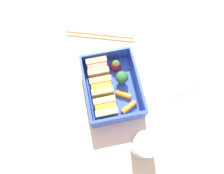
% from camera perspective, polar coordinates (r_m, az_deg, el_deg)
% --- Properties ---
extents(ground_plane, '(1.20, 1.20, 0.02)m').
position_cam_1_polar(ground_plane, '(0.58, 0.00, -1.22)').
color(ground_plane, '#E2B096').
extents(bento_tray, '(0.17, 0.13, 0.01)m').
position_cam_1_polar(bento_tray, '(0.56, 0.00, -0.71)').
color(bento_tray, blue).
rests_on(bento_tray, ground_plane).
extents(bento_rim, '(0.17, 0.13, 0.05)m').
position_cam_1_polar(bento_rim, '(0.53, 0.00, 0.32)').
color(bento_rim, blue).
rests_on(bento_rim, bento_tray).
extents(sandwich_left, '(0.04, 0.05, 0.05)m').
position_cam_1_polar(sandwich_left, '(0.52, -1.66, -5.52)').
color(sandwich_left, tan).
rests_on(sandwich_left, bento_tray).
extents(sandwich_center_left, '(0.04, 0.05, 0.05)m').
position_cam_1_polar(sandwich_center_left, '(0.53, -2.73, -0.25)').
color(sandwich_center_left, tan).
rests_on(sandwich_center_left, bento_tray).
extents(sandwich_center, '(0.04, 0.05, 0.05)m').
position_cam_1_polar(sandwich_center, '(0.55, -3.73, 4.71)').
color(sandwich_center, tan).
rests_on(sandwich_center, bento_tray).
extents(carrot_stick_left, '(0.03, 0.04, 0.01)m').
position_cam_1_polar(carrot_stick_left, '(0.54, 4.43, -5.28)').
color(carrot_stick_left, orange).
rests_on(carrot_stick_left, bento_tray).
extents(carrot_stick_far_left, '(0.03, 0.04, 0.01)m').
position_cam_1_polar(carrot_stick_far_left, '(0.54, 2.92, -2.01)').
color(carrot_stick_far_left, orange).
rests_on(carrot_stick_far_left, bento_tray).
extents(broccoli_floret, '(0.03, 0.03, 0.04)m').
position_cam_1_polar(broccoli_floret, '(0.54, 2.59, 2.51)').
color(broccoli_floret, '#87BF6F').
rests_on(broccoli_floret, bento_tray).
extents(strawberry_far_left, '(0.03, 0.03, 0.03)m').
position_cam_1_polar(strawberry_far_left, '(0.56, 0.99, 5.74)').
color(strawberry_far_left, red).
rests_on(strawberry_far_left, bento_tray).
extents(chopstick_pair, '(0.08, 0.19, 0.01)m').
position_cam_1_polar(chopstick_pair, '(0.64, -3.08, 13.22)').
color(chopstick_pair, tan).
rests_on(chopstick_pair, ground_plane).
extents(drinking_glass, '(0.05, 0.05, 0.09)m').
position_cam_1_polar(drinking_glass, '(0.50, 8.36, -14.89)').
color(drinking_glass, silver).
rests_on(drinking_glass, ground_plane).
extents(folded_napkin, '(0.14, 0.12, 0.00)m').
position_cam_1_polar(folded_napkin, '(0.60, 14.65, 3.49)').
color(folded_napkin, silver).
rests_on(folded_napkin, ground_plane).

